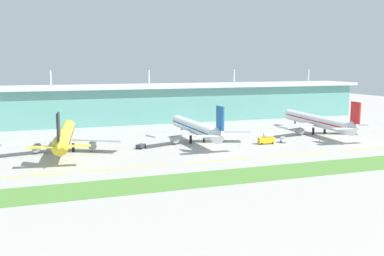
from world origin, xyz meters
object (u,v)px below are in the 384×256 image
object	(u,v)px
baggage_cart	(283,140)
safety_cone_right_wingtip	(340,139)
pushback_tug	(141,146)
safety_cone_left_wingtip	(329,139)
safety_cone_nose_front	(320,141)
airliner_near	(65,136)
airliner_far	(318,121)
fuel_truck	(267,139)
airliner_middle	(196,128)

from	to	relation	value
baggage_cart	safety_cone_right_wingtip	size ratio (longest dim) A/B	5.73
pushback_tug	safety_cone_left_wingtip	size ratio (longest dim) A/B	6.92
baggage_cart	safety_cone_right_wingtip	distance (m)	28.80
safety_cone_nose_front	airliner_near	bearing A→B (deg)	172.34
airliner_far	safety_cone_nose_front	xyz separation A→B (m)	(-12.52, -19.29, -6.11)
airliner_far	safety_cone_left_wingtip	world-z (taller)	airliner_far
baggage_cart	safety_cone_nose_front	xyz separation A→B (m)	(17.24, -3.48, -0.91)
fuel_truck	safety_cone_right_wingtip	distance (m)	37.51
pushback_tug	airliner_near	bearing A→B (deg)	172.79
fuel_truck	safety_cone_left_wingtip	world-z (taller)	fuel_truck
airliner_far	fuel_truck	distance (m)	42.12
airliner_near	airliner_far	bearing A→B (deg)	1.99
airliner_far	safety_cone_right_wingtip	distance (m)	19.91
baggage_cart	safety_cone_right_wingtip	bearing A→B (deg)	-6.18
pushback_tug	fuel_truck	bearing A→B (deg)	-8.63
airliner_middle	baggage_cart	distance (m)	39.56
safety_cone_nose_front	safety_cone_right_wingtip	bearing A→B (deg)	1.90
airliner_near	safety_cone_right_wingtip	size ratio (longest dim) A/B	95.38
airliner_near	airliner_middle	bearing A→B (deg)	2.21
baggage_cart	pushback_tug	bearing A→B (deg)	173.15
pushback_tug	safety_cone_nose_front	world-z (taller)	pushback_tug
fuel_truck	safety_cone_left_wingtip	xyz separation A→B (m)	(32.69, -0.90, -1.91)
airliner_near	safety_cone_right_wingtip	bearing A→B (deg)	-6.79
airliner_near	fuel_truck	world-z (taller)	airliner_near
fuel_truck	safety_cone_right_wingtip	xyz separation A→B (m)	(37.38, -2.42, -1.91)
airliner_far	safety_cone_left_wingtip	size ratio (longest dim) A/B	102.51
safety_cone_left_wingtip	fuel_truck	bearing A→B (deg)	178.43
airliner_middle	airliner_far	world-z (taller)	same
airliner_near	safety_cone_nose_front	distance (m)	112.58
pushback_tug	safety_cone_right_wingtip	size ratio (longest dim) A/B	6.92
airliner_near	pushback_tug	distance (m)	31.02
pushback_tug	airliner_far	bearing A→B (deg)	4.97
safety_cone_left_wingtip	pushback_tug	bearing A→B (deg)	173.98
airliner_middle	fuel_truck	world-z (taller)	airliner_middle
pushback_tug	safety_cone_left_wingtip	bearing A→B (deg)	-6.02
fuel_truck	baggage_cart	distance (m)	8.85
airliner_middle	baggage_cart	world-z (taller)	airliner_middle
safety_cone_left_wingtip	safety_cone_right_wingtip	bearing A→B (deg)	-17.96
baggage_cart	safety_cone_right_wingtip	xyz separation A→B (m)	(28.61, -3.10, -0.91)
airliner_middle	fuel_truck	bearing A→B (deg)	-27.25
pushback_tug	airliner_middle	bearing A→B (deg)	12.58
fuel_truck	airliner_near	bearing A→B (deg)	171.87
airliner_far	safety_cone_nose_front	size ratio (longest dim) A/B	102.51
safety_cone_nose_front	safety_cone_left_wingtip	bearing A→B (deg)	15.83
fuel_truck	safety_cone_right_wingtip	bearing A→B (deg)	-3.70
airliner_far	fuel_truck	world-z (taller)	airliner_far
fuel_truck	safety_cone_nose_front	world-z (taller)	fuel_truck
airliner_far	safety_cone_left_wingtip	xyz separation A→B (m)	(-5.83, -17.40, -6.11)
airliner_middle	airliner_near	bearing A→B (deg)	-177.79
airliner_near	pushback_tug	xyz separation A→B (m)	(30.31, -3.84, -5.35)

